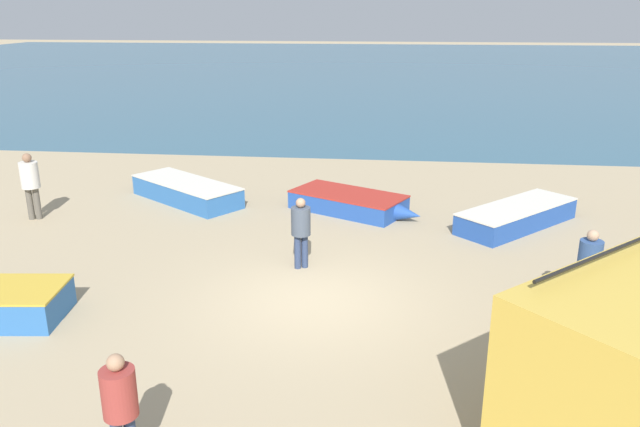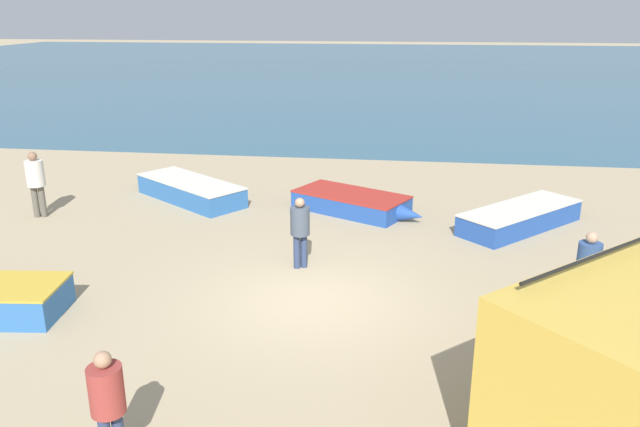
{
  "view_description": "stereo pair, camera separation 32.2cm",
  "coord_description": "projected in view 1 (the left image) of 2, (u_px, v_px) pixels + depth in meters",
  "views": [
    {
      "loc": [
        1.34,
        -10.93,
        5.41
      ],
      "look_at": [
        -0.16,
        2.37,
        1.0
      ],
      "focal_mm": 35.0,
      "sensor_mm": 36.0,
      "label": 1
    },
    {
      "loc": [
        1.66,
        -10.89,
        5.41
      ],
      "look_at": [
        -0.16,
        2.37,
        1.0
      ],
      "focal_mm": 35.0,
      "sensor_mm": 36.0,
      "label": 2
    }
  ],
  "objects": [
    {
      "name": "ground_plane",
      "position": [
        314.0,
        300.0,
        12.16
      ],
      "size": [
        200.0,
        200.0,
        0.0
      ],
      "primitive_type": "plane",
      "color": "tan"
    },
    {
      "name": "fishing_rowboat_3",
      "position": [
        351.0,
        202.0,
        17.41
      ],
      "size": [
        3.81,
        2.76,
        0.51
      ],
      "rotation": [
        0.0,
        0.0,
        5.81
      ],
      "color": "#234CA3",
      "rests_on": "ground_plane"
    },
    {
      "name": "fisherman_2",
      "position": [
        30.0,
        180.0,
        16.51
      ],
      "size": [
        0.48,
        0.48,
        1.81
      ],
      "rotation": [
        0.0,
        0.0,
        4.99
      ],
      "color": "#5B564C",
      "rests_on": "ground_plane"
    },
    {
      "name": "fishing_rowboat_2",
      "position": [
        520.0,
        215.0,
        16.31
      ],
      "size": [
        3.76,
        3.78,
        0.56
      ],
      "rotation": [
        0.0,
        0.0,
        0.79
      ],
      "color": "#234CA3",
      "rests_on": "ground_plane"
    },
    {
      "name": "fisherman_1",
      "position": [
        301.0,
        227.0,
        13.39
      ],
      "size": [
        0.42,
        0.42,
        1.59
      ],
      "rotation": [
        0.0,
        0.0,
        5.16
      ],
      "color": "navy",
      "rests_on": "ground_plane"
    },
    {
      "name": "sea_water",
      "position": [
        378.0,
        66.0,
        61.23
      ],
      "size": [
        120.0,
        80.0,
        0.01
      ],
      "primitive_type": "cube",
      "color": "#33607A",
      "rests_on": "ground_plane"
    },
    {
      "name": "fisherman_0",
      "position": [
        120.0,
        402.0,
        7.42
      ],
      "size": [
        0.42,
        0.42,
        1.6
      ],
      "rotation": [
        0.0,
        0.0,
        5.53
      ],
      "color": "navy",
      "rests_on": "ground_plane"
    },
    {
      "name": "fishing_rowboat_1",
      "position": [
        183.0,
        190.0,
        18.44
      ],
      "size": [
        4.18,
        3.4,
        0.59
      ],
      "rotation": [
        0.0,
        0.0,
        2.51
      ],
      "color": "#2D66AD",
      "rests_on": "ground_plane"
    },
    {
      "name": "fisherman_3",
      "position": [
        589.0,
        263.0,
        11.46
      ],
      "size": [
        0.42,
        0.42,
        1.6
      ],
      "rotation": [
        0.0,
        0.0,
        6.02
      ],
      "color": "#38383D",
      "rests_on": "ground_plane"
    }
  ]
}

